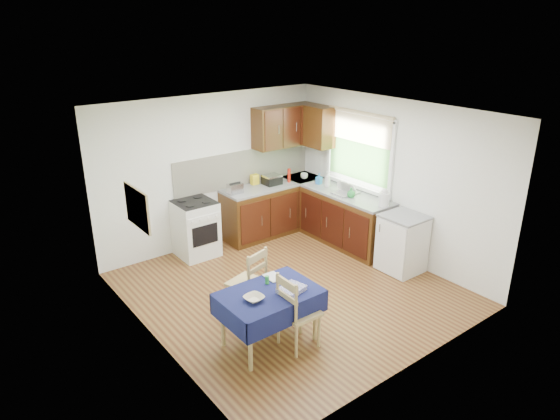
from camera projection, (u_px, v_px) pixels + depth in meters
floor at (290, 289)px, 7.06m from camera, size 4.20×4.20×0.00m
ceiling at (292, 112)px, 6.16m from camera, size 4.00×4.20×0.02m
wall_back at (211, 171)px, 8.17m from camera, size 4.00×0.02×2.50m
wall_front at (420, 265)px, 5.05m from camera, size 4.00×0.02×2.50m
wall_left at (149, 246)px, 5.48m from camera, size 0.02×4.20×2.50m
wall_right at (391, 179)px, 7.75m from camera, size 0.02×4.20×2.50m
base_cabinets at (307, 214)px, 8.61m from camera, size 1.90×2.30×0.86m
worktop_back at (273, 185)px, 8.67m from camera, size 1.90×0.60×0.04m
worktop_right at (347, 195)px, 8.19m from camera, size 0.60×1.70×0.04m
worktop_corner at (302, 178)px, 9.04m from camera, size 0.60×0.60×0.04m
splashback at (245, 167)px, 8.54m from camera, size 2.70×0.02×0.60m
upper_cabinets at (295, 126)px, 8.59m from camera, size 1.20×0.85×0.70m
stove at (196, 228)px, 7.94m from camera, size 0.60×0.61×0.92m
window at (359, 146)px, 8.10m from camera, size 0.04×1.48×1.26m
fridge at (402, 243)px, 7.46m from camera, size 0.58×0.60×0.89m
corkboard at (137, 208)px, 5.59m from camera, size 0.04×0.62×0.47m
dining_table at (269, 300)px, 5.70m from camera, size 1.12×0.76×0.68m
chair_far at (250, 281)px, 6.29m from camera, size 0.51×0.51×0.93m
chair_near at (296, 310)px, 5.66m from camera, size 0.42×0.42×0.94m
toaster at (235, 188)px, 8.15m from camera, size 0.24×0.15×0.19m
sandwich_press at (272, 180)px, 8.61m from camera, size 0.29×0.25×0.17m
sauce_bottle at (289, 176)px, 8.70m from camera, size 0.06×0.06×0.24m
yellow_packet at (255, 179)px, 8.60m from camera, size 0.16×0.13×0.18m
dish_rack at (346, 192)px, 8.18m from camera, size 0.41×0.31×0.20m
kettle at (384, 198)px, 7.61m from camera, size 0.17×0.17×0.28m
cup at (304, 176)px, 8.92m from camera, size 0.14×0.14×0.10m
soap_bottle_a at (328, 179)px, 8.45m from camera, size 0.14×0.14×0.27m
soap_bottle_b at (319, 179)px, 8.62m from camera, size 0.10×0.10×0.19m
soap_bottle_c at (351, 193)px, 7.97m from camera, size 0.14×0.14×0.16m
plate_bowl at (254, 298)px, 5.49m from camera, size 0.23×0.23×0.05m
book at (267, 279)px, 5.93m from camera, size 0.18×0.24×0.02m
spice_jar at (267, 280)px, 5.83m from camera, size 0.05×0.05×0.10m
tea_towel at (291, 289)px, 5.67m from camera, size 0.35×0.30×0.05m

